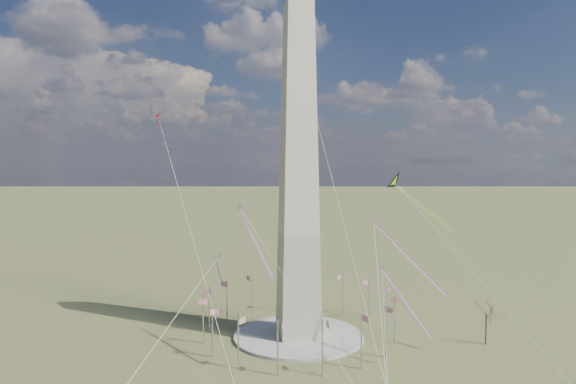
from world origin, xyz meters
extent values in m
plane|color=brown|center=(0.00, 0.00, 0.00)|extent=(2000.00, 2000.00, 0.00)
cylinder|color=#BBB6AB|center=(0.00, 0.00, 0.40)|extent=(36.00, 36.00, 0.80)
cylinder|color=#B8BBBF|center=(26.00, 0.00, 6.50)|extent=(0.36, 0.36, 13.00)
cube|color=red|center=(26.00, 1.30, 11.80)|extent=(2.40, 0.08, 1.50)
cylinder|color=#B8BBBF|center=(24.02, 9.95, 6.50)|extent=(0.36, 0.36, 13.00)
cube|color=red|center=(23.52, 11.15, 11.80)|extent=(2.25, 0.99, 1.50)
cylinder|color=#B8BBBF|center=(18.38, 18.38, 6.50)|extent=(0.36, 0.36, 13.00)
cube|color=red|center=(17.47, 19.30, 11.80)|extent=(1.75, 1.75, 1.50)
cylinder|color=#B8BBBF|center=(9.95, 24.02, 6.50)|extent=(0.36, 0.36, 13.00)
cube|color=red|center=(8.75, 24.52, 11.80)|extent=(0.99, 2.25, 1.50)
cylinder|color=#B8BBBF|center=(0.00, 26.00, 6.50)|extent=(0.36, 0.36, 13.00)
cube|color=red|center=(-1.30, 26.00, 11.80)|extent=(0.08, 2.40, 1.50)
cylinder|color=#B8BBBF|center=(-9.95, 24.02, 6.50)|extent=(0.36, 0.36, 13.00)
cube|color=red|center=(-11.15, 23.52, 11.80)|extent=(0.99, 2.25, 1.50)
cylinder|color=#B8BBBF|center=(-18.38, 18.38, 6.50)|extent=(0.36, 0.36, 13.00)
cube|color=red|center=(-19.30, 17.47, 11.80)|extent=(1.75, 1.75, 1.50)
cylinder|color=#B8BBBF|center=(-24.02, 9.95, 6.50)|extent=(0.36, 0.36, 13.00)
cube|color=red|center=(-24.52, 8.75, 11.80)|extent=(2.25, 0.99, 1.50)
cylinder|color=#B8BBBF|center=(-26.00, 0.00, 6.50)|extent=(0.36, 0.36, 13.00)
cube|color=red|center=(-26.00, -1.30, 11.80)|extent=(2.40, 0.08, 1.50)
cylinder|color=#B8BBBF|center=(-24.02, -9.95, 6.50)|extent=(0.36, 0.36, 13.00)
cube|color=red|center=(-23.52, -11.15, 11.80)|extent=(2.25, 0.99, 1.50)
cylinder|color=#B8BBBF|center=(-18.38, -18.38, 6.50)|extent=(0.36, 0.36, 13.00)
cube|color=red|center=(-17.47, -19.30, 11.80)|extent=(1.75, 1.75, 1.50)
cylinder|color=#B8BBBF|center=(-9.95, -24.02, 6.50)|extent=(0.36, 0.36, 13.00)
cube|color=red|center=(-8.75, -24.52, 11.80)|extent=(0.99, 2.25, 1.50)
cylinder|color=#B8BBBF|center=(0.00, -26.00, 6.50)|extent=(0.36, 0.36, 13.00)
cube|color=red|center=(1.30, -26.00, 11.80)|extent=(0.08, 2.40, 1.50)
cylinder|color=#B8BBBF|center=(9.95, -24.02, 6.50)|extent=(0.36, 0.36, 13.00)
cube|color=red|center=(11.15, -23.52, 11.80)|extent=(0.99, 2.25, 1.50)
cylinder|color=#B8BBBF|center=(18.38, -18.38, 6.50)|extent=(0.36, 0.36, 13.00)
cube|color=red|center=(19.30, -17.47, 11.80)|extent=(1.75, 1.75, 1.50)
cylinder|color=#B8BBBF|center=(24.02, -9.95, 6.50)|extent=(0.36, 0.36, 13.00)
cube|color=red|center=(24.52, -8.75, 11.80)|extent=(2.25, 0.99, 1.50)
cylinder|color=#4E412F|center=(48.04, -14.70, 4.17)|extent=(0.41, 0.41, 8.33)
cube|color=#FFB60D|center=(40.69, 6.77, 34.83)|extent=(12.33, 13.74, 12.63)
cube|color=#FFB60D|center=(38.97, 5.24, 34.83)|extent=(12.33, 13.74, 12.63)
cube|color=#3C1974|center=(-21.46, 5.14, 22.54)|extent=(2.44, 3.55, 2.68)
cube|color=#FF2828|center=(-21.46, 5.14, 18.10)|extent=(2.47, 2.72, 9.28)
cube|color=#FF2828|center=(23.05, -20.60, 25.21)|extent=(9.98, 20.87, 14.20)
cube|color=#FF2828|center=(-13.59, -13.45, 29.05)|extent=(5.81, 20.94, 13.43)
cube|color=#FF2828|center=(28.81, -6.26, 9.92)|extent=(5.71, 20.50, 13.15)
cube|color=red|center=(-38.85, 31.91, 63.35)|extent=(1.66, 1.46, 1.60)
cube|color=red|center=(-38.85, 31.91, 61.61)|extent=(0.32, 1.38, 3.66)
cube|color=white|center=(15.43, 49.52, 71.53)|extent=(1.05, 1.69, 1.42)
cube|color=white|center=(15.43, 49.52, 69.99)|extent=(0.71, 1.22, 3.24)
camera|label=1|loc=(-29.25, -136.48, 48.80)|focal=32.00mm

